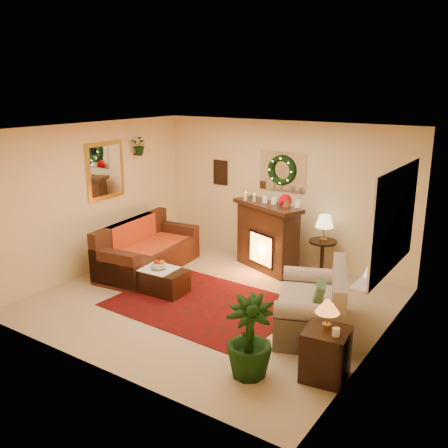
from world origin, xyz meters
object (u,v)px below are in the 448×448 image
Objects in this scene: fireplace at (267,240)px; loveseat at (311,300)px; coffee_table at (159,279)px; sofa at (148,247)px; side_table_round at (322,257)px; end_table_square at (325,356)px.

fireplace is 2.31m from loveseat.
sofa is at bearing 138.22° from coffee_table.
sofa is 1.38× the size of loveseat.
side_table_round is (2.66, 1.50, -0.10)m from sofa.
side_table_round is 2.84m from coffee_table.
fireplace reaches higher than loveseat.
end_table_square is at bearing -17.34° from coffee_table.
coffee_table is (0.80, -0.64, -0.22)m from sofa.
loveseat is at bearing 122.15° from end_table_square.
loveseat is at bearing 1.54° from coffee_table.
sofa is at bearing -124.10° from fireplace.
side_table_round reaches higher than coffee_table.
sofa reaches higher than side_table_round.
side_table_round is at bearing 87.33° from loveseat.
fireplace is 2.10m from coffee_table.
end_table_square is (1.31, -2.95, -0.05)m from side_table_round.
sofa is at bearing 150.63° from loveseat.
fireplace is 2.10× the size of end_table_square.
coffee_table is at bearing 162.65° from loveseat.
sofa is at bearing -150.62° from side_table_round.
sofa is 1.04m from coffee_table.
sofa is 1.65× the size of fireplace.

